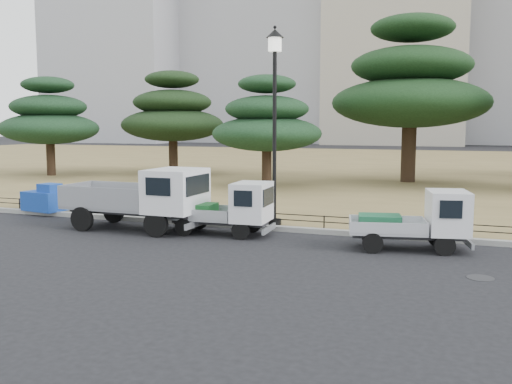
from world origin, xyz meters
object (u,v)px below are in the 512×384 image
at_px(truck_large, 142,196).
at_px(street_lamp, 275,94).
at_px(tarp_pile, 47,199).
at_px(truck_kei_rear, 418,220).
at_px(truck_kei_front, 228,209).

distance_m(truck_large, street_lamp, 5.34).
bearing_deg(street_lamp, tarp_pile, -179.47).
xyz_separation_m(truck_large, truck_kei_rear, (8.55, 0.04, -0.30)).
distance_m(truck_large, truck_kei_front, 2.92).
relative_size(truck_kei_front, truck_kei_rear, 0.96).
bearing_deg(street_lamp, truck_large, -156.71).
height_order(truck_kei_front, tarp_pile, truck_kei_front).
bearing_deg(tarp_pile, street_lamp, 0.53).
bearing_deg(truck_kei_rear, truck_large, 168.54).
distance_m(truck_kei_rear, street_lamp, 6.06).
relative_size(truck_kei_rear, tarp_pile, 1.92).
bearing_deg(truck_kei_rear, truck_kei_front, 166.28).
xyz_separation_m(truck_kei_rear, street_lamp, (-4.64, 1.64, 3.54)).
bearing_deg(tarp_pile, truck_kei_front, -9.61).
bearing_deg(street_lamp, truck_kei_rear, -19.49).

